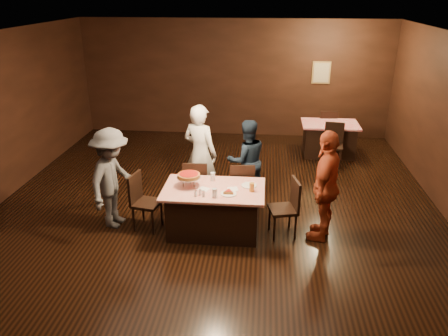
# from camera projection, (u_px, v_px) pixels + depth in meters

# --- Properties ---
(room) EXTENTS (10.00, 10.04, 3.02)m
(room) POSITION_uv_depth(u_px,v_px,m) (211.00, 100.00, 6.52)
(room) COLOR black
(room) RESTS_ON ground
(main_table) EXTENTS (1.60, 1.00, 0.77)m
(main_table) POSITION_uv_depth(u_px,v_px,m) (214.00, 210.00, 7.02)
(main_table) COLOR #B41C0C
(main_table) RESTS_ON ground
(back_table) EXTENTS (1.30, 0.90, 0.77)m
(back_table) POSITION_uv_depth(u_px,v_px,m) (329.00, 139.00, 10.30)
(back_table) COLOR red
(back_table) RESTS_ON ground
(chair_far_left) EXTENTS (0.44, 0.44, 0.95)m
(chair_far_left) POSITION_uv_depth(u_px,v_px,m) (196.00, 185.00, 7.71)
(chair_far_left) COLOR black
(chair_far_left) RESTS_ON ground
(chair_far_right) EXTENTS (0.46, 0.46, 0.95)m
(chair_far_right) POSITION_uv_depth(u_px,v_px,m) (242.00, 186.00, 7.64)
(chair_far_right) COLOR black
(chair_far_right) RESTS_ON ground
(chair_end_left) EXTENTS (0.49, 0.49, 0.95)m
(chair_end_left) POSITION_uv_depth(u_px,v_px,m) (147.00, 202.00, 7.09)
(chair_end_left) COLOR black
(chair_end_left) RESTS_ON ground
(chair_end_right) EXTENTS (0.51, 0.51, 0.95)m
(chair_end_right) POSITION_uv_depth(u_px,v_px,m) (283.00, 208.00, 6.89)
(chair_end_right) COLOR black
(chair_end_right) RESTS_ON ground
(chair_back_near) EXTENTS (0.47, 0.47, 0.95)m
(chair_back_near) POSITION_uv_depth(u_px,v_px,m) (333.00, 145.00, 9.63)
(chair_back_near) COLOR black
(chair_back_near) RESTS_ON ground
(chair_back_far) EXTENTS (0.45, 0.45, 0.95)m
(chair_back_far) POSITION_uv_depth(u_px,v_px,m) (326.00, 128.00, 10.82)
(chair_back_far) COLOR black
(chair_back_far) RESTS_ON ground
(diner_white_jacket) EXTENTS (0.79, 0.67, 1.83)m
(diner_white_jacket) POSITION_uv_depth(u_px,v_px,m) (200.00, 154.00, 7.91)
(diner_white_jacket) COLOR white
(diner_white_jacket) RESTS_ON ground
(diner_navy_hoodie) EXTENTS (0.90, 0.80, 1.54)m
(diner_navy_hoodie) POSITION_uv_depth(u_px,v_px,m) (247.00, 160.00, 7.98)
(diner_navy_hoodie) COLOR #152132
(diner_navy_hoodie) RESTS_ON ground
(diner_grey_knit) EXTENTS (0.81, 1.18, 1.68)m
(diner_grey_knit) POSITION_uv_depth(u_px,v_px,m) (112.00, 179.00, 7.05)
(diner_grey_knit) COLOR #535458
(diner_grey_knit) RESTS_ON ground
(diner_red_shirt) EXTENTS (0.75, 1.13, 1.78)m
(diner_red_shirt) POSITION_uv_depth(u_px,v_px,m) (326.00, 186.00, 6.68)
(diner_red_shirt) COLOR #AE4123
(diner_red_shirt) RESTS_ON ground
(pizza_stand) EXTENTS (0.38, 0.38, 0.22)m
(pizza_stand) POSITION_uv_depth(u_px,v_px,m) (189.00, 176.00, 6.89)
(pizza_stand) COLOR black
(pizza_stand) RESTS_ON main_table
(plate_with_slice) EXTENTS (0.25, 0.25, 0.06)m
(plate_with_slice) POSITION_uv_depth(u_px,v_px,m) (229.00, 193.00, 6.68)
(plate_with_slice) COLOR white
(plate_with_slice) RESTS_ON main_table
(plate_empty) EXTENTS (0.25, 0.25, 0.01)m
(plate_empty) POSITION_uv_depth(u_px,v_px,m) (249.00, 185.00, 6.96)
(plate_empty) COLOR white
(plate_empty) RESTS_ON main_table
(glass_front_left) EXTENTS (0.08, 0.08, 0.14)m
(glass_front_left) POSITION_uv_depth(u_px,v_px,m) (215.00, 193.00, 6.57)
(glass_front_left) COLOR silver
(glass_front_left) RESTS_ON main_table
(glass_amber) EXTENTS (0.08, 0.08, 0.14)m
(glass_amber) POSITION_uv_depth(u_px,v_px,m) (252.00, 187.00, 6.75)
(glass_amber) COLOR #BF7F26
(glass_amber) RESTS_ON main_table
(glass_back) EXTENTS (0.08, 0.08, 0.14)m
(glass_back) POSITION_uv_depth(u_px,v_px,m) (213.00, 177.00, 7.13)
(glass_back) COLOR silver
(glass_back) RESTS_ON main_table
(condiments) EXTENTS (0.17, 0.10, 0.09)m
(condiments) POSITION_uv_depth(u_px,v_px,m) (200.00, 193.00, 6.61)
(condiments) COLOR silver
(condiments) RESTS_ON main_table
(napkin_center) EXTENTS (0.19, 0.19, 0.01)m
(napkin_center) POSITION_uv_depth(u_px,v_px,m) (233.00, 189.00, 6.85)
(napkin_center) COLOR white
(napkin_center) RESTS_ON main_table
(napkin_left) EXTENTS (0.21, 0.21, 0.01)m
(napkin_left) POSITION_uv_depth(u_px,v_px,m) (204.00, 189.00, 6.84)
(napkin_left) COLOR white
(napkin_left) RESTS_ON main_table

